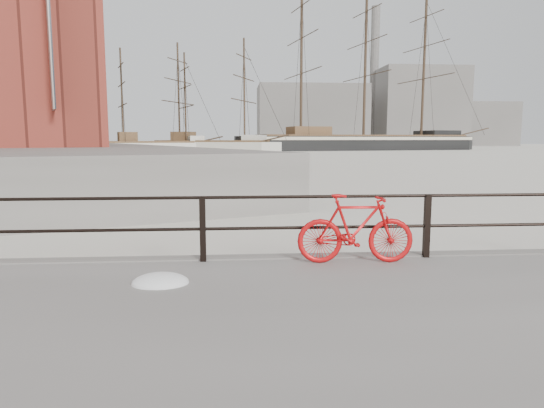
# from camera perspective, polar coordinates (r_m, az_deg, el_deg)

# --- Properties ---
(ground) EXTENTS (400.00, 400.00, 0.00)m
(ground) POSITION_cam_1_polar(r_m,az_deg,el_deg) (8.32, 17.13, -8.06)
(ground) COLOR white
(ground) RESTS_ON ground
(guardrail) EXTENTS (28.00, 0.10, 1.00)m
(guardrail) POSITION_cam_1_polar(r_m,az_deg,el_deg) (8.00, 17.76, -2.47)
(guardrail) COLOR black
(guardrail) RESTS_ON promenade
(bicycle) EXTENTS (1.75, 0.33, 1.05)m
(bicycle) POSITION_cam_1_polar(r_m,az_deg,el_deg) (7.36, 9.81, -2.87)
(bicycle) COLOR red
(bicycle) RESTS_ON promenade
(barque_black) EXTENTS (61.24, 32.03, 33.16)m
(barque_black) POSITION_cam_1_polar(r_m,az_deg,el_deg) (98.45, 10.67, 6.24)
(barque_black) COLOR black
(barque_black) RESTS_ON ground
(schooner_mid) EXTENTS (29.83, 21.14, 19.89)m
(schooner_mid) POSITION_cam_1_polar(r_m,az_deg,el_deg) (86.52, -7.11, 6.14)
(schooner_mid) COLOR beige
(schooner_mid) RESTS_ON ground
(schooner_left) EXTENTS (25.43, 17.78, 17.76)m
(schooner_left) POSITION_cam_1_polar(r_m,az_deg,el_deg) (85.79, -13.48, 5.98)
(schooner_left) COLOR beige
(schooner_left) RESTS_ON ground
(workboat_far) EXTENTS (9.43, 9.60, 7.00)m
(workboat_far) POSITION_cam_1_polar(r_m,az_deg,el_deg) (58.10, -28.19, 4.58)
(workboat_far) COLOR black
(workboat_far) RESTS_ON ground
(industrial_west) EXTENTS (32.00, 18.00, 18.00)m
(industrial_west) POSITION_cam_1_polar(r_m,az_deg,el_deg) (149.38, 4.62, 10.24)
(industrial_west) COLOR gray
(industrial_west) RESTS_ON ground
(industrial_mid) EXTENTS (26.00, 20.00, 24.00)m
(industrial_mid) POSITION_cam_1_polar(r_m,az_deg,el_deg) (163.40, 16.78, 10.77)
(industrial_mid) COLOR gray
(industrial_mid) RESTS_ON ground
(industrial_east) EXTENTS (20.00, 16.00, 14.00)m
(industrial_east) POSITION_cam_1_polar(r_m,az_deg,el_deg) (177.12, 23.17, 8.60)
(industrial_east) COLOR gray
(industrial_east) RESTS_ON ground
(smokestack) EXTENTS (2.80, 2.80, 44.00)m
(smokestack) POSITION_cam_1_polar(r_m,az_deg,el_deg) (164.94, 11.93, 14.39)
(smokestack) COLOR gray
(smokestack) RESTS_ON ground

